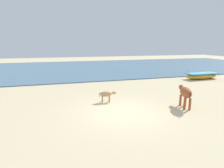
# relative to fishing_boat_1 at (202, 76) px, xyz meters

# --- Properties ---
(ground) EXTENTS (80.00, 80.00, 0.00)m
(ground) POSITION_rel_fishing_boat_1_xyz_m (-10.26, -6.47, -0.31)
(ground) COLOR beige
(sea_water) EXTENTS (60.00, 20.00, 0.08)m
(sea_water) POSITION_rel_fishing_boat_1_xyz_m (-10.26, 11.38, -0.27)
(sea_water) COLOR slate
(sea_water) RESTS_ON ground
(fishing_boat_1) EXTENTS (3.58, 1.32, 0.78)m
(fishing_boat_1) POSITION_rel_fishing_boat_1_xyz_m (0.00, 0.00, 0.00)
(fishing_boat_1) COLOR gold
(fishing_boat_1) RESTS_ON ground
(cow_adult_rust) EXTENTS (0.87, 1.64, 1.09)m
(cow_adult_rust) POSITION_rel_fishing_boat_1_xyz_m (-6.88, -6.61, 0.47)
(cow_adult_rust) COLOR #9E4C28
(cow_adult_rust) RESTS_ON ground
(calf_near_tan) EXTENTS (0.97, 0.37, 0.63)m
(calf_near_tan) POSITION_rel_fishing_boat_1_xyz_m (-10.59, -4.55, 0.14)
(calf_near_tan) COLOR tan
(calf_near_tan) RESTS_ON ground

